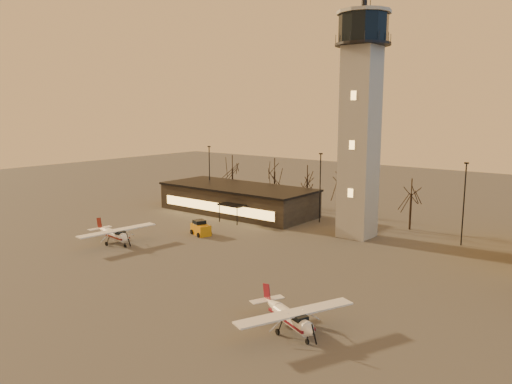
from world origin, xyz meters
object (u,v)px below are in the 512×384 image
terminal (237,199)px  cessna_front (293,322)px  service_cart (201,229)px  control_tower (361,109)px  cessna_rear (116,237)px

terminal → cessna_front: bearing=-44.3°
cessna_front → service_cart: cessna_front is taller
control_tower → cessna_rear: 34.08m
cessna_front → service_cart: 30.94m
control_tower → terminal: 26.24m
service_cart → cessna_front: bearing=-13.6°
terminal → service_cart: size_ratio=7.53×
terminal → cessna_rear: (0.80, -23.79, -1.21)m
terminal → cessna_front: terminal is taller
control_tower → cessna_rear: size_ratio=3.22×
control_tower → terminal: control_tower is taller
control_tower → cessna_front: control_tower is taller
control_tower → cessna_front: 33.97m
cessna_rear → service_cart: size_ratio=3.00×
terminal → cessna_rear: bearing=-88.1°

